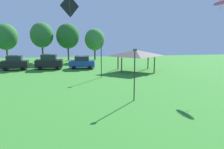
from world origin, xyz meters
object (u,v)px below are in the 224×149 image
kite_flying_2 (70,6)px  park_pavilion (136,53)px  kite_flying_1 (221,3)px  light_post_1 (135,71)px  parked_car_second_from_left (49,62)px  treeline_tree_2 (42,35)px  treeline_tree_3 (68,36)px  treeline_tree_1 (6,37)px  parked_car_third_from_left (82,62)px  light_post_0 (101,57)px  treeline_tree_4 (95,40)px  parked_car_leftmost (15,63)px

kite_flying_2 → park_pavilion: (10.13, 14.29, -6.43)m
kite_flying_1 → light_post_1: size_ratio=0.44×
park_pavilion → parked_car_second_from_left: bearing=165.5°
treeline_tree_2 → treeline_tree_3: (5.43, 0.48, -0.27)m
park_pavilion → treeline_tree_1: bearing=149.4°
parked_car_third_from_left → treeline_tree_2: size_ratio=0.56×
treeline_tree_3 → light_post_0: bearing=-72.8°
treeline_tree_2 → treeline_tree_4: (11.31, 0.99, -1.09)m
kite_flying_1 → park_pavilion: bearing=131.9°
light_post_0 → treeline_tree_1: (-18.87, 19.19, 2.17)m
kite_flying_2 → parked_car_leftmost: 22.49m
parked_car_third_from_left → treeline_tree_3: size_ratio=0.57×
parked_car_leftmost → treeline_tree_4: (14.63, 10.88, 3.31)m
kite_flying_2 → treeline_tree_3: (-1.80, 28.42, -4.15)m
treeline_tree_4 → parked_car_third_from_left: bearing=-104.9°
parked_car_second_from_left → treeline_tree_2: (-2.53, 9.83, 4.36)m
parked_car_leftmost → light_post_0: (14.47, -8.13, 1.83)m
kite_flying_1 → parked_car_third_from_left: size_ratio=0.51×
parked_car_leftmost → light_post_1: bearing=-51.9°
kite_flying_2 → parked_car_second_from_left: size_ratio=0.47×
park_pavilion → treeline_tree_4: (-6.04, 14.64, 1.46)m
parked_car_leftmost → parked_car_second_from_left: bearing=-1.9°
light_post_1 → treeline_tree_4: bearing=94.1°
light_post_1 → treeline_tree_4: size_ratio=0.77×
kite_flying_1 → treeline_tree_4: kite_flying_1 is taller
parked_car_second_from_left → light_post_0: size_ratio=0.89×
kite_flying_1 → park_pavilion: size_ratio=0.34×
light_post_0 → light_post_1: size_ratio=0.99×
treeline_tree_1 → treeline_tree_2: 7.82m
light_post_0 → treeline_tree_1: treeline_tree_1 is taller
parked_car_leftmost → parked_car_third_from_left: size_ratio=0.98×
parked_car_leftmost → treeline_tree_3: treeline_tree_3 is taller
kite_flying_2 → light_post_0: kite_flying_2 is taller
kite_flying_1 → parked_car_second_from_left: (-23.48, 13.47, -9.18)m
kite_flying_2 → parked_car_leftmost: size_ratio=0.49×
park_pavilion → treeline_tree_4: 15.90m
parked_car_third_from_left → light_post_0: (2.78, -7.96, 1.94)m
parked_car_leftmost → parked_car_third_from_left: 11.68m
parked_car_leftmost → kite_flying_2: bearing=-62.2°
parked_car_second_from_left → light_post_1: size_ratio=0.89×
treeline_tree_2 → parked_car_leftmost: bearing=-108.5°
treeline_tree_1 → kite_flying_1: bearing=-36.0°
light_post_1 → treeline_tree_1: bearing=124.6°
kite_flying_2 → treeline_tree_3: 28.78m
park_pavilion → light_post_1: light_post_1 is taller
treeline_tree_3 → treeline_tree_4: treeline_tree_3 is taller
treeline_tree_4 → treeline_tree_1: bearing=179.4°
parked_car_third_from_left → light_post_1: size_ratio=0.86×
kite_flying_2 → treeline_tree_1: kite_flying_2 is taller
light_post_0 → treeline_tree_4: bearing=89.5°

